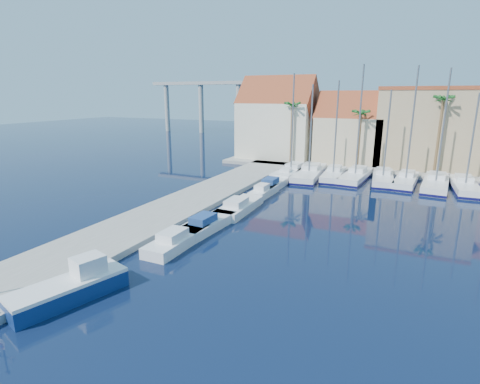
% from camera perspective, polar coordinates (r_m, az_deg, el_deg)
% --- Properties ---
extents(ground, '(260.00, 260.00, 0.00)m').
position_cam_1_polar(ground, '(20.77, -13.32, -17.52)').
color(ground, black).
rests_on(ground, ground).
extents(quay_west, '(6.00, 77.00, 0.50)m').
position_cam_1_polar(quay_west, '(35.48, -11.32, -3.14)').
color(quay_west, gray).
rests_on(quay_west, ground).
extents(shore_north, '(54.00, 16.00, 0.50)m').
position_cam_1_polar(shore_north, '(62.43, 23.59, 3.59)').
color(shore_north, gray).
rests_on(shore_north, ground).
extents(fishing_boat, '(3.71, 6.46, 2.14)m').
position_cam_1_polar(fishing_boat, '(23.08, -24.25, -13.01)').
color(fishing_boat, navy).
rests_on(fishing_boat, ground).
extents(motorboat_west_0, '(2.03, 6.32, 1.40)m').
position_cam_1_polar(motorboat_west_0, '(28.26, -9.56, -7.18)').
color(motorboat_west_0, white).
rests_on(motorboat_west_0, ground).
extents(motorboat_west_1, '(2.45, 6.45, 1.40)m').
position_cam_1_polar(motorboat_west_1, '(31.32, -5.05, -4.83)').
color(motorboat_west_1, white).
rests_on(motorboat_west_1, ground).
extents(motorboat_west_2, '(2.38, 7.09, 1.40)m').
position_cam_1_polar(motorboat_west_2, '(35.87, -0.17, -2.22)').
color(motorboat_west_2, white).
rests_on(motorboat_west_2, ground).
extents(motorboat_west_3, '(1.79, 5.24, 1.40)m').
position_cam_1_polar(motorboat_west_3, '(41.51, 3.59, 0.10)').
color(motorboat_west_3, white).
rests_on(motorboat_west_3, ground).
extents(motorboat_west_4, '(2.07, 6.42, 1.40)m').
position_cam_1_polar(motorboat_west_4, '(44.72, 4.89, 1.14)').
color(motorboat_west_4, white).
rests_on(motorboat_west_4, ground).
extents(motorboat_west_5, '(2.43, 6.04, 1.40)m').
position_cam_1_polar(motorboat_west_5, '(50.82, 7.11, 2.72)').
color(motorboat_west_5, white).
rests_on(motorboat_west_5, ground).
extents(motorboat_west_6, '(2.69, 7.38, 1.40)m').
position_cam_1_polar(motorboat_west_6, '(53.68, 8.33, 3.32)').
color(motorboat_west_6, white).
rests_on(motorboat_west_6, ground).
extents(sailboat_0, '(3.11, 10.31, 13.57)m').
position_cam_1_polar(sailboat_0, '(52.39, 7.97, 3.15)').
color(sailboat_0, white).
rests_on(sailboat_0, ground).
extents(sailboat_1, '(3.98, 11.77, 12.17)m').
position_cam_1_polar(sailboat_1, '(51.86, 10.58, 2.89)').
color(sailboat_1, white).
rests_on(sailboat_1, ground).
extents(sailboat_2, '(2.80, 8.93, 12.60)m').
position_cam_1_polar(sailboat_2, '(51.46, 14.09, 2.66)').
color(sailboat_2, white).
rests_on(sailboat_2, ground).
extents(sailboat_3, '(3.40, 10.12, 14.48)m').
position_cam_1_polar(sailboat_3, '(51.48, 17.28, 2.44)').
color(sailboat_3, white).
rests_on(sailboat_3, ground).
extents(sailboat_4, '(3.28, 9.56, 11.47)m').
position_cam_1_polar(sailboat_4, '(51.36, 20.93, 2.07)').
color(sailboat_4, white).
rests_on(sailboat_4, ground).
extents(sailboat_5, '(3.01, 9.04, 14.15)m').
position_cam_1_polar(sailboat_5, '(50.90, 23.99, 1.72)').
color(sailboat_5, white).
rests_on(sailboat_5, ground).
extents(sailboat_6, '(3.55, 10.55, 13.78)m').
position_cam_1_polar(sailboat_6, '(50.96, 27.68, 1.27)').
color(sailboat_6, white).
rests_on(sailboat_6, ground).
extents(sailboat_7, '(2.99, 9.52, 11.12)m').
position_cam_1_polar(sailboat_7, '(51.10, 31.00, 0.85)').
color(sailboat_7, white).
rests_on(sailboat_7, ground).
extents(building_0, '(12.30, 9.00, 13.50)m').
position_cam_1_polar(building_0, '(64.32, 5.82, 10.67)').
color(building_0, beige).
rests_on(building_0, shore_north).
extents(building_1, '(10.30, 8.00, 11.00)m').
position_cam_1_polar(building_1, '(61.48, 16.51, 8.82)').
color(building_1, beige).
rests_on(building_1, shore_north).
extents(building_2, '(14.20, 10.20, 11.50)m').
position_cam_1_polar(building_2, '(61.69, 26.96, 8.76)').
color(building_2, tan).
rests_on(building_2, shore_north).
extents(palm_0, '(2.60, 2.60, 10.15)m').
position_cam_1_polar(palm_0, '(58.19, 8.00, 12.71)').
color(palm_0, brown).
rests_on(palm_0, shore_north).
extents(palm_1, '(2.60, 2.60, 9.15)m').
position_cam_1_polar(palm_1, '(56.05, 17.95, 11.12)').
color(palm_1, brown).
rests_on(palm_1, shore_north).
extents(palm_2, '(2.60, 2.60, 11.15)m').
position_cam_1_polar(palm_2, '(55.56, 28.58, 12.00)').
color(palm_2, brown).
rests_on(palm_2, shore_north).
extents(viaduct, '(48.00, 2.20, 14.45)m').
position_cam_1_polar(viaduct, '(108.01, -2.73, 14.29)').
color(viaduct, '#9E9E99').
rests_on(viaduct, ground).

